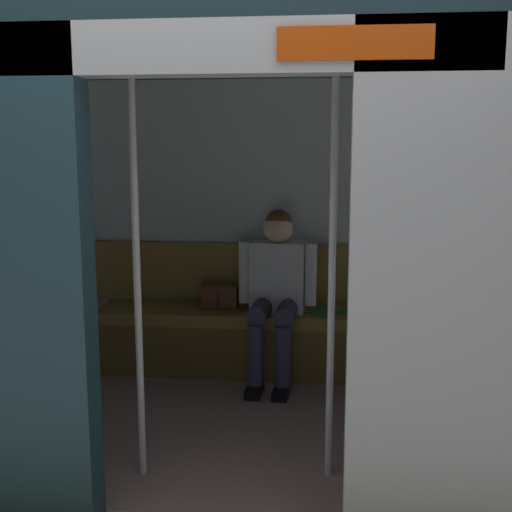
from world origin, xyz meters
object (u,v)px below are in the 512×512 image
grab_pole_door (137,271)px  handbag (220,296)px  train_car (235,178)px  person_seated (276,284)px  grab_pole_far (332,272)px  book (326,311)px  bench_seat (264,326)px

grab_pole_door → handbag: bearing=-95.0°
train_car → grab_pole_door: (0.39, 0.62, -0.42)m
person_seated → grab_pole_far: 1.47m
handbag → book: size_ratio=1.18×
grab_pole_door → grab_pole_far: bearing=-175.2°
handbag → grab_pole_door: bearing=85.0°
bench_seat → grab_pole_door: (0.47, 1.51, 0.69)m
train_car → book: size_ratio=29.09×
bench_seat → grab_pole_far: 1.65m
handbag → grab_pole_door: size_ratio=0.12×
handbag → bench_seat: bearing=166.9°
bench_seat → book: 0.46m
person_seated → grab_pole_far: size_ratio=0.57×
person_seated → handbag: person_seated is taller
train_car → handbag: 1.35m
bench_seat → handbag: handbag is taller
grab_pole_far → handbag: bearing=-62.1°
grab_pole_door → book: bearing=-120.9°
bench_seat → grab_pole_door: 1.72m
handbag → grab_pole_far: (-0.80, 1.50, 0.49)m
grab_pole_door → grab_pole_far: 0.94m
book → grab_pole_far: grab_pole_far is taller
bench_seat → grab_pole_far: grab_pole_far is taller
bench_seat → train_car: bearing=84.9°
handbag → grab_pole_far: bearing=117.9°
grab_pole_far → book: bearing=-89.0°
person_seated → grab_pole_far: bearing=105.3°
grab_pole_far → bench_seat: bearing=-71.9°
bench_seat → handbag: size_ratio=9.33×
train_car → grab_pole_door: size_ratio=3.06×
train_car → bench_seat: bearing=-95.1°
person_seated → book: bearing=-168.9°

